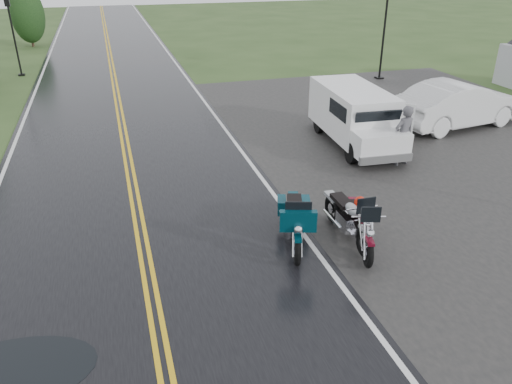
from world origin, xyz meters
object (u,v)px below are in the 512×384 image
motorcycle_red (369,241)px  sedan_white (458,105)px  person_at_van (403,137)px  lamp_post_far_right (384,34)px  motorcycle_silver (366,232)px  motorcycle_teal (298,237)px  van_white (354,134)px  lamp_post_far_left (14,38)px

motorcycle_red → sedan_white: size_ratio=0.44×
person_at_van → lamp_post_far_right: (5.32, 10.89, 1.36)m
motorcycle_silver → person_at_van: 5.91m
motorcycle_teal → motorcycle_red: bearing=-2.2°
van_white → lamp_post_far_right: size_ratio=1.10×
motorcycle_teal → sedan_white: (9.43, 7.28, 0.14)m
motorcycle_red → sedan_white: 11.16m
motorcycle_silver → sedan_white: 10.84m
motorcycle_silver → lamp_post_far_right: bearing=60.1°
motorcycle_teal → person_at_van: (5.25, 4.43, 0.24)m
motorcycle_red → sedan_white: sedan_white is taller
motorcycle_teal → sedan_white: 11.91m
motorcycle_red → person_at_van: bearing=68.6°
motorcycle_red → motorcycle_teal: bearing=176.4°
van_white → person_at_van: 1.56m
van_white → sedan_white: bearing=25.5°
person_at_van → sedan_white: (4.18, 2.85, -0.10)m
van_white → lamp_post_far_left: (-11.83, 16.73, 1.02)m
van_white → person_at_van: van_white is taller
motorcycle_red → motorcycle_teal: size_ratio=0.94×
person_at_van → lamp_post_far_right: lamp_post_far_right is taller
motorcycle_silver → lamp_post_far_right: (9.03, 15.49, 1.63)m
sedan_white → lamp_post_far_right: lamp_post_far_right is taller
motorcycle_red → motorcycle_silver: (0.10, 0.36, 0.01)m
motorcycle_teal → motorcycle_silver: motorcycle_teal is taller
motorcycle_silver → sedan_white: size_ratio=0.45×
motorcycle_teal → van_white: van_white is taller
van_white → sedan_white: (5.64, 2.30, -0.13)m
motorcycle_silver → lamp_post_far_left: bearing=114.0°
sedan_white → lamp_post_far_left: 22.69m
sedan_white → motorcycle_red: bearing=125.7°
person_at_van → sedan_white: bearing=-155.7°
lamp_post_far_left → motorcycle_red: bearing=-66.9°
sedan_white → lamp_post_far_right: bearing=-16.7°
lamp_post_far_left → person_at_van: bearing=-52.4°
motorcycle_teal → lamp_post_far_left: lamp_post_far_left is taller
motorcycle_red → motorcycle_silver: bearing=89.8°
motorcycle_red → van_white: 5.99m
van_white → person_at_van: size_ratio=2.63×
sedan_white → lamp_post_far_left: size_ratio=1.31×
motorcycle_red → lamp_post_far_left: bearing=129.3°
sedan_white → lamp_post_far_left: (-17.47, 14.44, 1.15)m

